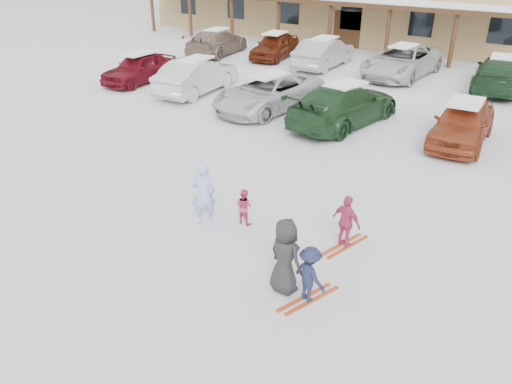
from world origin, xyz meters
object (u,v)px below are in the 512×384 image
Objects in this scene: parked_car_7 at (217,42)px; parked_car_9 at (324,53)px; parked_car_11 at (500,74)px; bystander_dark at (285,256)px; child_navy at (310,275)px; parked_car_1 at (197,76)px; toddler_red at (244,206)px; parked_car_10 at (402,61)px; child_magenta at (346,222)px; parked_car_8 at (275,46)px; parked_car_0 at (140,68)px; parked_car_3 at (344,105)px; parked_car_2 at (269,92)px; parked_car_4 at (463,123)px; adult_skier at (203,193)px.

parked_car_9 is at bearing 175.94° from parked_car_7.
bystander_dark is at bearing 81.64° from parked_car_11.
parked_car_11 is (0.38, 18.13, 0.16)m from child_navy.
parked_car_9 is (2.63, 7.61, 0.01)m from parked_car_1.
parked_car_10 is (-1.49, 16.39, 0.31)m from toddler_red.
child_magenta is 0.28× the size of parked_car_1.
parked_car_9 is 8.78m from parked_car_11.
child_magenta is (2.54, 0.36, 0.19)m from toddler_red.
parked_car_8 reaches higher than toddler_red.
parked_car_1 is 0.84× the size of parked_car_10.
parked_car_0 is 7.23m from parked_car_7.
parked_car_3 is (7.34, -0.36, -0.00)m from parked_car_1.
child_magenta is 0.27× the size of parked_car_9.
toddler_red is 9.17m from parked_car_2.
child_magenta is at bearing -71.20° from parked_car_10.
child_magenta is 0.25× the size of parked_car_2.
parked_car_0 is 0.82× the size of parked_car_7.
parked_car_4 is at bearing -40.66° from parked_car_8.
bystander_dark is at bearing -47.64° from parked_car_2.
adult_skier is 0.30× the size of parked_car_3.
parked_car_4 is 9.18m from parked_car_10.
parked_car_4 reaches higher than toddler_red.
toddler_red is 0.17× the size of parked_car_3.
adult_skier is 1.24× the size of child_magenta.
parked_car_9 is (6.81, 0.49, 0.04)m from parked_car_7.
child_navy is 0.23× the size of parked_car_3.
parked_car_1 is at bearing -22.82° from child_navy.
adult_skier is at bearing 125.15° from parked_car_1.
parked_car_9 is at bearing -113.61° from parked_car_1.
child_magenta is 8.50m from parked_car_3.
toddler_red is 18.87m from parked_car_8.
parked_car_3 reaches higher than parked_car_7.
parked_car_3 reaches higher than parked_car_2.
bystander_dark reaches higher than adult_skier.
parked_car_9 is (-4.71, 7.97, 0.01)m from parked_car_3.
parked_car_11 is at bearing -71.11° from child_navy.
parked_car_2 is at bearing -34.70° from child_navy.
parked_car_7 is at bearing -23.47° from parked_car_3.
toddler_red is 3.24m from child_navy.
bystander_dark is at bearing 18.94° from child_navy.
parked_car_1 reaches higher than parked_car_7.
adult_skier reaches higher than parked_car_11.
adult_skier is at bearing -39.48° from parked_car_0.
child_magenta is 0.25× the size of parked_car_11.
bystander_dark is (2.16, -1.76, 0.35)m from toddler_red.
parked_car_9 is (3.36, -0.49, 0.05)m from parked_car_8.
parked_car_3 reaches higher than child_magenta.
child_navy is 0.24× the size of parked_car_7.
parked_car_10 is (-0.65, 16.90, -0.03)m from adult_skier.
parked_car_11 is (4.06, 8.25, -0.01)m from parked_car_3.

